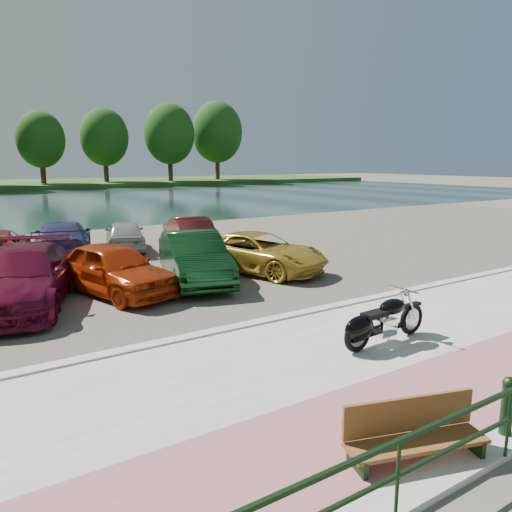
# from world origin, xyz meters

# --- Properties ---
(ground) EXTENTS (200.00, 200.00, 0.00)m
(ground) POSITION_xyz_m (0.00, 0.00, 0.00)
(ground) COLOR #595447
(ground) RESTS_ON ground
(promenade) EXTENTS (60.00, 6.00, 0.10)m
(promenade) POSITION_xyz_m (0.00, -1.00, 0.05)
(promenade) COLOR #A6A39D
(promenade) RESTS_ON ground
(pink_path) EXTENTS (60.00, 2.00, 0.01)m
(pink_path) POSITION_xyz_m (0.00, -2.50, 0.10)
(pink_path) COLOR #925258
(pink_path) RESTS_ON promenade
(kerb) EXTENTS (60.00, 0.30, 0.14)m
(kerb) POSITION_xyz_m (0.00, 2.00, 0.07)
(kerb) COLOR #A6A39D
(kerb) RESTS_ON ground
(parking_lot) EXTENTS (60.00, 18.00, 0.04)m
(parking_lot) POSITION_xyz_m (0.00, 11.00, 0.02)
(parking_lot) COLOR #413B35
(parking_lot) RESTS_ON ground
(river) EXTENTS (120.00, 40.00, 0.00)m
(river) POSITION_xyz_m (0.00, 40.00, 0.00)
(river) COLOR #192D2C
(river) RESTS_ON ground
(bollards) EXTENTS (10.68, 0.18, 0.81)m
(bollards) POSITION_xyz_m (-1.67, -3.70, 0.54)
(bollards) COLOR black
(bollards) RESTS_ON promenade
(far_trees) EXTENTS (70.25, 10.68, 12.52)m
(far_trees) POSITION_xyz_m (4.36, 65.79, 7.49)
(far_trees) COLOR #3B1F15
(far_trees) RESTS_ON far_bank
(motorcycle) EXTENTS (2.33, 0.75, 1.05)m
(motorcycle) POSITION_xyz_m (-0.47, -0.46, 0.56)
(motorcycle) COLOR black
(motorcycle) RESTS_ON promenade
(park_bench) EXTENTS (1.85, 0.98, 0.72)m
(park_bench) POSITION_xyz_m (-2.95, -3.35, 0.43)
(park_bench) COLOR brown
(park_bench) RESTS_ON promenade
(car_3) EXTENTS (3.82, 5.66, 1.52)m
(car_3) POSITION_xyz_m (-5.84, 6.52, 0.80)
(car_3) COLOR #5B0D26
(car_3) RESTS_ON parking_lot
(car_4) EXTENTS (2.79, 4.54, 1.44)m
(car_4) POSITION_xyz_m (-3.53, 6.44, 0.76)
(car_4) COLOR #AA2F0B
(car_4) RESTS_ON parking_lot
(car_5) EXTENTS (2.79, 4.88, 1.52)m
(car_5) POSITION_xyz_m (-1.05, 6.44, 0.80)
(car_5) COLOR #0E3416
(car_5) RESTS_ON parking_lot
(car_6) EXTENTS (3.74, 5.21, 1.32)m
(car_6) POSITION_xyz_m (1.38, 6.56, 0.70)
(car_6) COLOR #B48F29
(car_6) RESTS_ON parking_lot
(car_11) EXTENTS (3.22, 5.28, 1.43)m
(car_11) POSITION_xyz_m (-3.49, 12.59, 0.75)
(car_11) COLOR navy
(car_11) RESTS_ON parking_lot
(car_12) EXTENTS (2.58, 4.08, 1.30)m
(car_12) POSITION_xyz_m (-1.00, 12.86, 0.69)
(car_12) COLOR #A5A5A1
(car_12) RESTS_ON parking_lot
(car_13) EXTENTS (2.27, 4.35, 1.36)m
(car_13) POSITION_xyz_m (1.49, 12.12, 0.72)
(car_13) COLOR #571917
(car_13) RESTS_ON parking_lot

